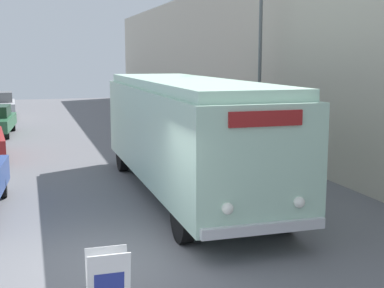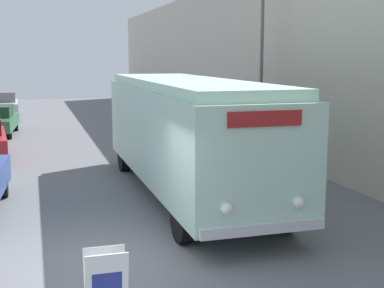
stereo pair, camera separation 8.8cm
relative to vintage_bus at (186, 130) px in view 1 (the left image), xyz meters
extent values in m
plane|color=slate|center=(-2.76, -4.37, -1.80)|extent=(80.00, 80.00, 0.00)
cube|color=beige|center=(4.81, 5.63, 1.75)|extent=(0.30, 60.00, 7.10)
cylinder|color=black|center=(-1.13, -3.61, -1.28)|extent=(0.28, 1.04, 1.04)
cylinder|color=black|center=(1.13, -3.61, -1.28)|extent=(0.28, 1.04, 1.04)
cylinder|color=black|center=(-1.13, 3.63, -1.28)|extent=(0.28, 1.04, 1.04)
cylinder|color=black|center=(1.13, 3.63, -1.28)|extent=(0.28, 1.04, 1.04)
cube|color=#B2DBC1|center=(0.00, 0.01, -0.08)|extent=(2.59, 10.04, 2.39)
cube|color=silver|center=(0.00, 0.01, 1.23)|extent=(2.38, 9.64, 0.24)
cube|color=silver|center=(0.00, -5.07, -1.16)|extent=(2.46, 0.12, 0.20)
sphere|color=white|center=(-0.71, -5.04, -0.73)|extent=(0.22, 0.22, 0.22)
sphere|color=white|center=(0.71, -5.04, -0.73)|extent=(0.22, 0.22, 0.22)
cube|color=maroon|center=(0.00, -5.03, 0.86)|extent=(1.42, 0.06, 0.28)
cube|color=white|center=(-3.03, -6.36, -1.31)|extent=(0.62, 0.20, 0.99)
cube|color=white|center=(-3.03, -6.19, -1.31)|extent=(0.62, 0.20, 0.99)
cube|color=navy|center=(-3.03, -6.38, -1.28)|extent=(0.43, 0.07, 0.35)
cylinder|color=#595E60|center=(3.83, 3.80, 1.53)|extent=(0.12, 0.12, 6.66)
cylinder|color=black|center=(-4.81, 1.19, -1.45)|extent=(0.22, 0.69, 0.69)
cylinder|color=black|center=(-5.02, 5.96, -1.46)|extent=(0.22, 0.67, 0.67)
cylinder|color=black|center=(-5.06, 11.96, -1.47)|extent=(0.22, 0.65, 0.65)
cylinder|color=black|center=(-4.85, 14.80, -1.47)|extent=(0.22, 0.65, 0.65)
cylinder|color=black|center=(-4.93, 19.22, -1.45)|extent=(0.22, 0.69, 0.69)
cylinder|color=black|center=(-5.02, 22.26, -1.45)|extent=(0.22, 0.69, 0.69)
cube|color=#B7B7BC|center=(-5.73, 20.72, -1.11)|extent=(1.90, 4.49, 0.68)
camera|label=1|loc=(-4.02, -13.67, 1.96)|focal=50.00mm
camera|label=2|loc=(-3.93, -13.69, 1.96)|focal=50.00mm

